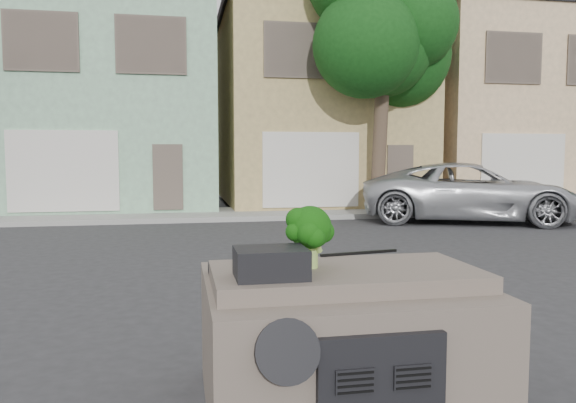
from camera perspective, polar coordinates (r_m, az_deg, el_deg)
name	(u,v)px	position (r m, az deg, el deg)	size (l,w,h in m)	color
ground_plane	(274,305)	(7.38, -1.41, -10.47)	(120.00, 120.00, 0.00)	#303033
sidewalk	(219,214)	(17.66, -7.03, -1.29)	(40.00, 3.00, 0.15)	gray
townhouse_mint	(114,104)	(21.72, -17.24, 9.44)	(7.20, 8.20, 7.55)	#8BBA96
townhouse_tan	(314,107)	(22.21, 2.65, 9.55)	(7.20, 8.20, 7.55)	tan
townhouse_beige	(489,110)	(25.04, 19.79, 8.74)	(7.20, 8.20, 7.55)	#D6B285
silver_pickup	(470,222)	(17.03, 17.99, -1.97)	(2.83, 6.14, 1.71)	#B7B9BD
tree_near	(381,80)	(18.06, 9.39, 12.09)	(4.40, 4.00, 8.50)	#113F12
car_dashboard	(339,337)	(4.41, 5.18, -13.53)	(2.00, 1.80, 1.12)	#66594E
instrument_hump	(271,263)	(3.79, -1.77, -6.24)	(0.48, 0.38, 0.20)	black
wiper_arm	(359,253)	(4.70, 7.24, -5.20)	(0.70, 0.03, 0.02)	black
broccoli	(310,236)	(4.09, 2.25, -3.54)	(0.38, 0.38, 0.47)	#0D3A08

